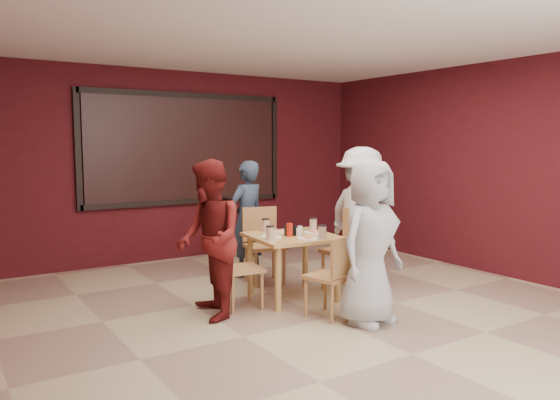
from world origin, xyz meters
TOP-DOWN VIEW (x-y plane):
  - floor at (0.00, 0.00)m, footprint 7.00×7.00m
  - window_blinds at (0.00, 3.45)m, footprint 3.00×0.02m
  - dining_table at (0.10, 0.78)m, footprint 1.00×1.00m
  - chair_front at (0.05, -0.03)m, footprint 0.49×0.49m
  - chair_back at (0.20, 1.59)m, footprint 0.53×0.53m
  - chair_left at (-0.63, 0.78)m, footprint 0.45×0.45m
  - chair_right at (0.88, 0.70)m, footprint 0.52×0.52m
  - diner_front at (0.23, -0.34)m, footprint 0.86×0.65m
  - diner_back at (0.19, 1.98)m, footprint 0.62×0.49m
  - diner_left at (-0.98, 0.66)m, footprint 0.77×0.89m
  - diner_right at (1.19, 0.88)m, footprint 0.66×1.11m

SIDE VIEW (x-z plane):
  - floor at x=0.00m, z-range 0.00..0.00m
  - chair_front at x=0.05m, z-range 0.05..0.88m
  - chair_left at x=-0.63m, z-range 0.06..0.90m
  - chair_back at x=0.20m, z-range 0.06..0.99m
  - chair_right at x=0.88m, z-range 0.06..1.02m
  - dining_table at x=0.10m, z-range 0.20..1.07m
  - diner_back at x=0.19m, z-range 0.00..1.51m
  - diner_front at x=0.23m, z-range 0.00..1.58m
  - diner_left at x=-0.98m, z-range 0.00..1.58m
  - diner_right at x=1.19m, z-range 0.00..1.69m
  - window_blinds at x=0.00m, z-range 0.90..2.40m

